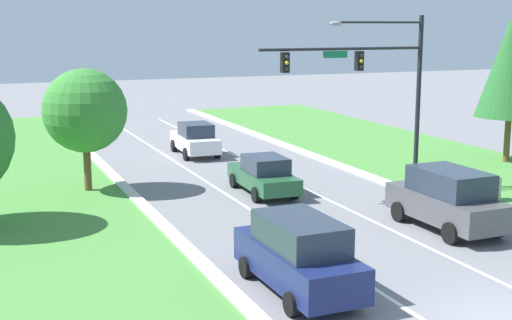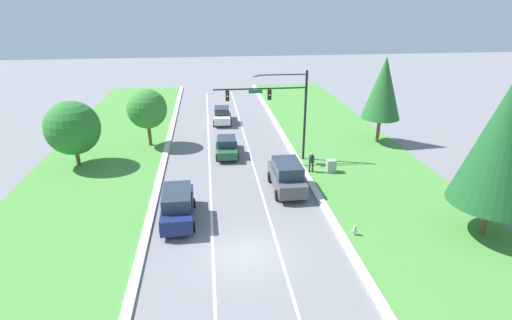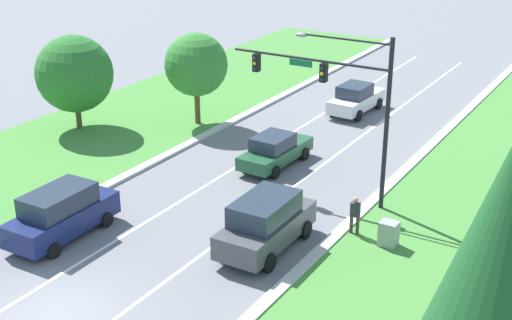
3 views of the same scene
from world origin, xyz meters
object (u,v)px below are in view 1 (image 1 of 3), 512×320
Objects in this scene: white_sedan at (195,139)px; pedestrian at (455,182)px; forest_sedan at (264,175)px; oak_far_left_tree at (85,111)px; utility_cabinet at (489,189)px; graphite_suv at (448,199)px; conifer_far_right_tree at (512,62)px; traffic_signal_mast at (375,76)px; navy_suv at (298,254)px.

white_sedan reaches higher than pedestrian.
oak_far_left_tree is (-6.98, 3.17, 2.74)m from forest_sedan.
utility_cabinet is at bearing 162.94° from pedestrian.
conifer_far_right_tree is at bearing 39.61° from graphite_suv.
navy_suv is at bearing -131.06° from traffic_signal_mast.
graphite_suv reaches higher than navy_suv.
conifer_far_right_tree is (14.47, 1.42, 4.46)m from forest_sedan.
utility_cabinet is (11.56, 5.96, -0.50)m from navy_suv.
oak_far_left_tree is (-21.45, 1.75, -1.72)m from conifer_far_right_tree.
oak_far_left_tree is at bearing 134.70° from graphite_suv.
pedestrian is (2.16, -2.81, -4.13)m from traffic_signal_mast.
white_sedan is at bearing 118.08° from utility_cabinet.
traffic_signal_mast is at bearing -161.87° from conifer_far_right_tree.
graphite_suv is 8.22m from navy_suv.
traffic_signal_mast is 1.41× the size of oak_far_left_tree.
forest_sedan is (-4.25, 1.92, -4.25)m from traffic_signal_mast.
graphite_suv is 8.50m from forest_sedan.
pedestrian is at bearing -63.92° from white_sedan.
navy_suv is 1.04× the size of forest_sedan.
traffic_signal_mast is at bearing 85.67° from graphite_suv.
utility_cabinet is (4.07, 2.58, -0.57)m from graphite_suv.
graphite_suv is at bearing 23.42° from navy_suv.
white_sedan is 2.77× the size of pedestrian.
navy_suv is 0.60× the size of conifer_far_right_tree.
white_sedan is 17.30m from conifer_far_right_tree.
conifer_far_right_tree reaches higher than graphite_suv.
graphite_suv reaches higher than white_sedan.
forest_sedan is at bearing 155.65° from traffic_signal_mast.
navy_suv is 14.72m from oak_far_left_tree.
pedestrian reaches higher than forest_sedan.
conifer_far_right_tree is (10.57, 8.97, 4.16)m from graphite_suv.
conifer_far_right_tree is at bearing -4.66° from oak_far_left_tree.
forest_sedan is 8.14m from oak_far_left_tree.
oak_far_left_tree reaches higher than navy_suv.
white_sedan is at bearing 43.80° from oak_far_left_tree.
forest_sedan reaches higher than utility_cabinet.
forest_sedan is 7.97m from pedestrian.
traffic_signal_mast is at bearing -60.81° from pedestrian.
forest_sedan is at bearing -44.82° from pedestrian.
forest_sedan is (-0.03, -9.89, -0.08)m from white_sedan.
white_sedan reaches higher than forest_sedan.
pedestrian reaches higher than utility_cabinet.
forest_sedan is at bearing 116.57° from graphite_suv.
conifer_far_right_tree reaches higher than utility_cabinet.
graphite_suv is at bearing 39.82° from pedestrian.
white_sedan is 21.14m from navy_suv.
oak_far_left_tree reaches higher than graphite_suv.
graphite_suv is at bearing -44.59° from oak_far_left_tree.
graphite_suv is at bearing -93.62° from traffic_signal_mast.
traffic_signal_mast is 13.22m from white_sedan.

